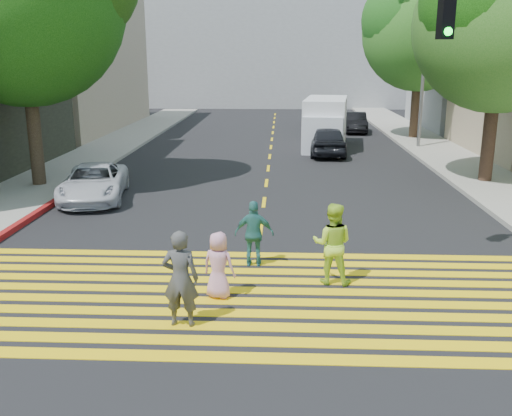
# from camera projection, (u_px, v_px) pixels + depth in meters

# --- Properties ---
(ground) EXTENTS (120.00, 120.00, 0.00)m
(ground) POSITION_uv_depth(u_px,v_px,m) (249.00, 324.00, 10.38)
(ground) COLOR black
(sidewalk_left) EXTENTS (3.00, 40.00, 0.15)m
(sidewalk_left) POSITION_uv_depth(u_px,v_px,m) (120.00, 142.00, 31.97)
(sidewalk_left) COLOR gray
(sidewalk_left) RESTS_ON ground
(sidewalk_right) EXTENTS (3.00, 60.00, 0.15)m
(sidewalk_right) POSITION_uv_depth(u_px,v_px,m) (466.00, 168.00, 24.48)
(sidewalk_right) COLOR gray
(sidewalk_right) RESTS_ON ground
(curb_red) EXTENTS (0.20, 8.00, 0.16)m
(curb_red) POSITION_uv_depth(u_px,v_px,m) (22.00, 223.00, 16.45)
(curb_red) COLOR maroon
(curb_red) RESTS_ON ground
(crosswalk) EXTENTS (13.40, 5.30, 0.01)m
(crosswalk) POSITION_uv_depth(u_px,v_px,m) (252.00, 296.00, 11.61)
(crosswalk) COLOR yellow
(crosswalk) RESTS_ON ground
(lane_line) EXTENTS (0.12, 34.40, 0.01)m
(lane_line) POSITION_uv_depth(u_px,v_px,m) (271.00, 143.00, 32.10)
(lane_line) COLOR yellow
(lane_line) RESTS_ON ground
(building_left_tan) EXTENTS (12.00, 16.00, 10.00)m
(building_left_tan) POSITION_uv_depth(u_px,v_px,m) (26.00, 52.00, 36.82)
(building_left_tan) COLOR tan
(building_left_tan) RESTS_ON ground
(building_right_grey) EXTENTS (10.00, 10.00, 10.00)m
(building_right_grey) POSITION_uv_depth(u_px,v_px,m) (502.00, 52.00, 37.41)
(building_right_grey) COLOR gray
(building_right_grey) RESTS_ON ground
(backdrop_block) EXTENTS (30.00, 8.00, 12.00)m
(backdrop_block) POSITION_uv_depth(u_px,v_px,m) (277.00, 43.00, 55.17)
(backdrop_block) COLOR gray
(backdrop_block) RESTS_ON ground
(tree_right_near) EXTENTS (8.18, 8.18, 9.06)m
(tree_right_near) POSITION_uv_depth(u_px,v_px,m) (503.00, 16.00, 20.31)
(tree_right_near) COLOR black
(tree_right_near) RESTS_ON ground
(tree_right_far) EXTENTS (7.70, 7.38, 9.43)m
(tree_right_far) POSITION_uv_depth(u_px,v_px,m) (422.00, 26.00, 31.88)
(tree_right_far) COLOR #432D23
(tree_right_far) RESTS_ON ground
(pedestrian_man) EXTENTS (0.68, 0.46, 1.80)m
(pedestrian_man) POSITION_uv_depth(u_px,v_px,m) (181.00, 279.00, 10.13)
(pedestrian_man) COLOR #404041
(pedestrian_man) RESTS_ON ground
(pedestrian_woman) EXTENTS (0.96, 0.81, 1.76)m
(pedestrian_woman) POSITION_uv_depth(u_px,v_px,m) (332.00, 244.00, 12.09)
(pedestrian_woman) COLOR #ABD934
(pedestrian_woman) RESTS_ON ground
(pedestrian_child) EXTENTS (0.77, 0.62, 1.37)m
(pedestrian_child) POSITION_uv_depth(u_px,v_px,m) (219.00, 265.00, 11.39)
(pedestrian_child) COLOR #C88AA9
(pedestrian_child) RESTS_ON ground
(pedestrian_extra) EXTENTS (0.91, 0.39, 1.55)m
(pedestrian_extra) POSITION_uv_depth(u_px,v_px,m) (254.00, 234.00, 13.13)
(pedestrian_extra) COLOR #2B6C6E
(pedestrian_extra) RESTS_ON ground
(white_sedan) EXTENTS (2.67, 4.58, 1.20)m
(white_sedan) POSITION_uv_depth(u_px,v_px,m) (94.00, 183.00, 19.26)
(white_sedan) COLOR silver
(white_sedan) RESTS_ON ground
(dark_car_near) EXTENTS (1.83, 4.35, 1.47)m
(dark_car_near) POSITION_uv_depth(u_px,v_px,m) (327.00, 140.00, 28.11)
(dark_car_near) COLOR black
(dark_car_near) RESTS_ON ground
(silver_car) EXTENTS (2.22, 4.59, 1.29)m
(silver_car) POSITION_uv_depth(u_px,v_px,m) (318.00, 115.00, 40.86)
(silver_car) COLOR gray
(silver_car) RESTS_ON ground
(dark_car_parked) EXTENTS (1.49, 3.87, 1.26)m
(dark_car_parked) POSITION_uv_depth(u_px,v_px,m) (355.00, 122.00, 36.59)
(dark_car_parked) COLOR black
(dark_car_parked) RESTS_ON ground
(white_van) EXTENTS (2.73, 5.73, 2.60)m
(white_van) POSITION_uv_depth(u_px,v_px,m) (325.00, 125.00, 30.10)
(white_van) COLOR silver
(white_van) RESTS_ON ground
(street_lamp) EXTENTS (2.13, 0.70, 9.49)m
(street_lamp) POSITION_uv_depth(u_px,v_px,m) (422.00, 42.00, 28.71)
(street_lamp) COLOR slate
(street_lamp) RESTS_ON ground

